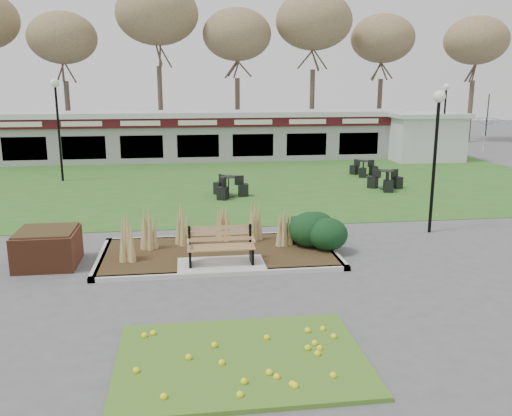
{
  "coord_description": "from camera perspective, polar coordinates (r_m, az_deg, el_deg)",
  "views": [
    {
      "loc": [
        -0.87,
        -12.9,
        4.63
      ],
      "look_at": [
        1.14,
        2.0,
        1.11
      ],
      "focal_mm": 38.0,
      "sensor_mm": 36.0,
      "label": 1
    }
  ],
  "objects": [
    {
      "name": "bistro_set_a",
      "position": [
        22.22,
        -2.91,
        1.91
      ],
      "size": [
        1.41,
        1.58,
        0.84
      ],
      "color": "black",
      "rests_on": "ground"
    },
    {
      "name": "lamp_post_far_left",
      "position": [
        27.04,
        -20.22,
        9.91
      ],
      "size": [
        0.39,
        0.39,
        4.76
      ],
      "color": "black",
      "rests_on": "ground"
    },
    {
      "name": "bistro_set_c",
      "position": [
        24.39,
        13.52,
        2.57
      ],
      "size": [
        1.54,
        1.5,
        0.84
      ],
      "color": "black",
      "rests_on": "ground"
    },
    {
      "name": "food_pavilion",
      "position": [
        33.02,
        -6.21,
        7.61
      ],
      "size": [
        24.6,
        3.4,
        2.9
      ],
      "color": "gray",
      "rests_on": "ground"
    },
    {
      "name": "brick_planter",
      "position": [
        14.93,
        -21.09,
        -3.9
      ],
      "size": [
        1.5,
        1.5,
        0.95
      ],
      "color": "brown",
      "rests_on": "ground"
    },
    {
      "name": "flower_bed",
      "position": [
        9.51,
        -1.55,
        -15.49
      ],
      "size": [
        4.2,
        3.0,
        0.16
      ],
      "color": "#3E7120",
      "rests_on": "ground"
    },
    {
      "name": "planting_bed",
      "position": [
        15.03,
        0.83,
        -3.31
      ],
      "size": [
        6.75,
        3.4,
        1.27
      ],
      "color": "#332914",
      "rests_on": "ground"
    },
    {
      "name": "lamp_post_far_right",
      "position": [
        33.14,
        19.28,
        10.15
      ],
      "size": [
        0.38,
        0.38,
        4.53
      ],
      "color": "black",
      "rests_on": "ground"
    },
    {
      "name": "bistro_set_d",
      "position": [
        27.76,
        11.24,
        3.88
      ],
      "size": [
        1.32,
        1.41,
        0.76
      ],
      "color": "black",
      "rests_on": "ground"
    },
    {
      "name": "tree_backdrop",
      "position": [
        41.08,
        -6.8,
        18.29
      ],
      "size": [
        47.24,
        5.24,
        10.36
      ],
      "color": "#47382B",
      "rests_on": "ground"
    },
    {
      "name": "lawn",
      "position": [
        25.34,
        -5.61,
        2.6
      ],
      "size": [
        34.0,
        16.0,
        0.02
      ],
      "primitive_type": "cube",
      "color": "#2A6620",
      "rests_on": "ground"
    },
    {
      "name": "lamp_post_mid_right",
      "position": [
        17.39,
        18.5,
        7.75
      ],
      "size": [
        0.36,
        0.36,
        4.38
      ],
      "color": "black",
      "rests_on": "ground"
    },
    {
      "name": "ground",
      "position": [
        13.73,
        -3.63,
        -6.56
      ],
      "size": [
        100.0,
        100.0,
        0.0
      ],
      "primitive_type": "plane",
      "color": "#515154",
      "rests_on": "ground"
    },
    {
      "name": "park_bench",
      "position": [
        13.78,
        -3.75,
        -3.91
      ],
      "size": [
        1.7,
        0.66,
        0.93
      ],
      "color": "olive",
      "rests_on": "ground"
    },
    {
      "name": "service_hut",
      "position": [
        34.22,
        17.31,
        7.25
      ],
      "size": [
        4.4,
        3.4,
        2.83
      ],
      "color": "silver",
      "rests_on": "ground"
    },
    {
      "name": "patio_umbrella",
      "position": [
        31.81,
        23.0,
        7.07
      ],
      "size": [
        2.62,
        2.66,
        2.87
      ],
      "color": "black",
      "rests_on": "ground"
    }
  ]
}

